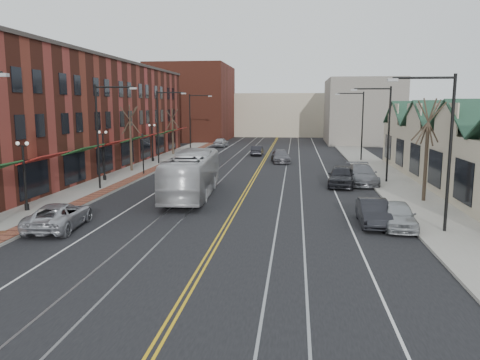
% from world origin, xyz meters
% --- Properties ---
extents(ground, '(160.00, 160.00, 0.00)m').
position_xyz_m(ground, '(0.00, 0.00, 0.00)').
color(ground, black).
rests_on(ground, ground).
extents(sidewalk_left, '(4.00, 120.00, 0.15)m').
position_xyz_m(sidewalk_left, '(-12.00, 20.00, 0.07)').
color(sidewalk_left, gray).
rests_on(sidewalk_left, ground).
extents(sidewalk_right, '(4.00, 120.00, 0.15)m').
position_xyz_m(sidewalk_right, '(12.00, 20.00, 0.07)').
color(sidewalk_right, gray).
rests_on(sidewalk_right, ground).
extents(building_left, '(10.00, 50.00, 11.00)m').
position_xyz_m(building_left, '(-19.00, 27.00, 5.50)').
color(building_left, maroon).
rests_on(building_left, ground).
extents(building_right, '(8.00, 36.00, 4.60)m').
position_xyz_m(building_right, '(18.00, 20.00, 2.30)').
color(building_right, '#BAAE8F').
rests_on(building_right, ground).
extents(backdrop_left, '(14.00, 18.00, 14.00)m').
position_xyz_m(backdrop_left, '(-16.00, 70.00, 7.00)').
color(backdrop_left, maroon).
rests_on(backdrop_left, ground).
extents(backdrop_mid, '(22.00, 14.00, 9.00)m').
position_xyz_m(backdrop_mid, '(0.00, 85.00, 4.50)').
color(backdrop_mid, '#BAAE8F').
rests_on(backdrop_mid, ground).
extents(backdrop_right, '(12.00, 16.00, 11.00)m').
position_xyz_m(backdrop_right, '(15.00, 65.00, 5.50)').
color(backdrop_right, slate).
rests_on(backdrop_right, ground).
extents(streetlight_l_1, '(3.33, 0.25, 8.00)m').
position_xyz_m(streetlight_l_1, '(-11.05, 16.00, 5.03)').
color(streetlight_l_1, black).
rests_on(streetlight_l_1, sidewalk_left).
extents(streetlight_l_2, '(3.33, 0.25, 8.00)m').
position_xyz_m(streetlight_l_2, '(-11.05, 32.00, 5.03)').
color(streetlight_l_2, black).
rests_on(streetlight_l_2, sidewalk_left).
extents(streetlight_l_3, '(3.33, 0.25, 8.00)m').
position_xyz_m(streetlight_l_3, '(-11.05, 48.00, 5.03)').
color(streetlight_l_3, black).
rests_on(streetlight_l_3, sidewalk_left).
extents(streetlight_r_0, '(3.33, 0.25, 8.00)m').
position_xyz_m(streetlight_r_0, '(11.05, 6.00, 5.03)').
color(streetlight_r_0, black).
rests_on(streetlight_r_0, sidewalk_right).
extents(streetlight_r_1, '(3.33, 0.25, 8.00)m').
position_xyz_m(streetlight_r_1, '(11.05, 22.00, 5.03)').
color(streetlight_r_1, black).
rests_on(streetlight_r_1, sidewalk_right).
extents(streetlight_r_2, '(3.33, 0.25, 8.00)m').
position_xyz_m(streetlight_r_2, '(11.05, 38.00, 5.03)').
color(streetlight_r_2, black).
rests_on(streetlight_r_2, sidewalk_right).
extents(lamppost_l_1, '(0.84, 0.28, 4.27)m').
position_xyz_m(lamppost_l_1, '(-12.80, 8.00, 2.20)').
color(lamppost_l_1, black).
rests_on(lamppost_l_1, sidewalk_left).
extents(lamppost_l_2, '(0.84, 0.28, 4.27)m').
position_xyz_m(lamppost_l_2, '(-12.80, 20.00, 2.20)').
color(lamppost_l_2, black).
rests_on(lamppost_l_2, sidewalk_left).
extents(lamppost_l_3, '(0.84, 0.28, 4.27)m').
position_xyz_m(lamppost_l_3, '(-12.80, 34.00, 2.20)').
color(lamppost_l_3, black).
rests_on(lamppost_l_3, sidewalk_left).
extents(tree_left_near, '(1.78, 1.37, 6.48)m').
position_xyz_m(tree_left_near, '(-12.50, 26.00, 3.51)').
color(tree_left_near, '#382B21').
rests_on(tree_left_near, sidewalk_left).
extents(tree_left_far, '(1.66, 1.28, 6.02)m').
position_xyz_m(tree_left_far, '(-12.50, 42.00, 3.28)').
color(tree_left_far, '#382B21').
rests_on(tree_left_far, sidewalk_left).
extents(tree_right_mid, '(1.90, 1.46, 6.93)m').
position_xyz_m(tree_right_mid, '(12.50, 14.00, 3.75)').
color(tree_right_mid, '#382B21').
rests_on(tree_right_mid, sidewalk_right).
extents(manhole_mid, '(0.60, 0.60, 0.02)m').
position_xyz_m(manhole_mid, '(-11.20, 3.00, 0.16)').
color(manhole_mid, '#592D19').
rests_on(manhole_mid, sidewalk_left).
extents(manhole_far, '(0.60, 0.60, 0.02)m').
position_xyz_m(manhole_far, '(-11.20, 8.00, 0.16)').
color(manhole_far, '#592D19').
rests_on(manhole_far, sidewalk_left).
extents(traffic_signal, '(0.18, 0.15, 3.80)m').
position_xyz_m(traffic_signal, '(-10.60, 24.00, 2.35)').
color(traffic_signal, black).
rests_on(traffic_signal, sidewalk_left).
extents(transit_bus, '(3.41, 11.74, 3.23)m').
position_xyz_m(transit_bus, '(-3.72, 14.30, 1.62)').
color(transit_bus, silver).
rests_on(transit_bus, ground).
extents(parked_suv, '(2.85, 5.30, 1.41)m').
position_xyz_m(parked_suv, '(-8.87, 4.60, 0.71)').
color(parked_suv, '#A6A7AD').
rests_on(parked_suv, ground).
extents(parked_car_a, '(1.90, 4.31, 1.44)m').
position_xyz_m(parked_car_a, '(9.30, 6.86, 0.72)').
color(parked_car_a, '#9FA2A6').
rests_on(parked_car_a, ground).
extents(parked_car_b, '(1.58, 4.35, 1.43)m').
position_xyz_m(parked_car_b, '(8.09, 7.38, 0.71)').
color(parked_car_b, black).
rests_on(parked_car_b, ground).
extents(parked_car_c, '(2.46, 5.73, 1.64)m').
position_xyz_m(parked_car_c, '(9.30, 21.20, 0.82)').
color(parked_car_c, slate).
rests_on(parked_car_c, ground).
extents(parked_car_d, '(2.63, 5.26, 1.72)m').
position_xyz_m(parked_car_d, '(7.50, 19.92, 0.86)').
color(parked_car_d, black).
rests_on(parked_car_d, ground).
extents(distant_car_left, '(1.44, 4.00, 1.31)m').
position_xyz_m(distant_car_left, '(-1.31, 42.88, 0.66)').
color(distant_car_left, black).
rests_on(distant_car_left, ground).
extents(distant_car_right, '(2.60, 5.10, 1.42)m').
position_xyz_m(distant_car_right, '(2.01, 35.60, 0.71)').
color(distant_car_right, '#59585F').
rests_on(distant_car_right, ground).
extents(distant_car_far, '(2.10, 4.52, 1.50)m').
position_xyz_m(distant_car_far, '(-8.07, 54.89, 0.75)').
color(distant_car_far, '#ABADB2').
rests_on(distant_car_far, ground).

